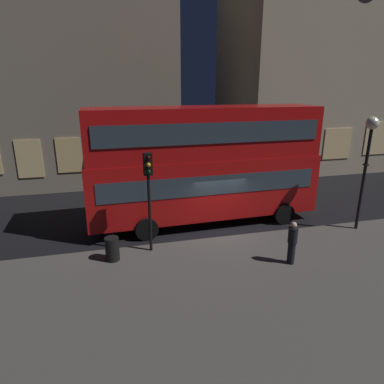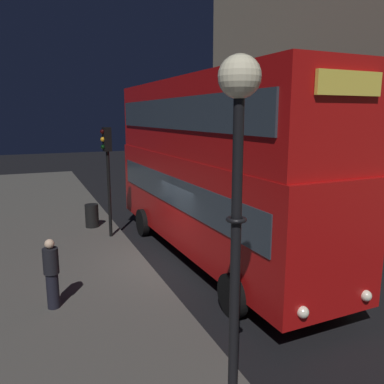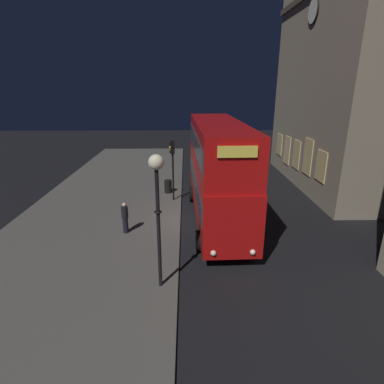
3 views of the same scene
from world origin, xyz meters
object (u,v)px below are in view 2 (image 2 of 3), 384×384
double_decker_bus (210,161)px  pedestrian (52,273)px  litter_bin (92,216)px  street_lamp (238,152)px  traffic_light_near_kerb (107,159)px

double_decker_bus → pedestrian: size_ratio=6.71×
double_decker_bus → pedestrian: 5.81m
pedestrian → litter_bin: pedestrian is taller
street_lamp → pedestrian: 6.05m
traffic_light_near_kerb → street_lamp: bearing=-6.2°
traffic_light_near_kerb → pedestrian: (5.00, -2.33, -2.04)m
pedestrian → litter_bin: size_ratio=1.80×
street_lamp → litter_bin: street_lamp is taller
litter_bin → street_lamp: bearing=1.5°
traffic_light_near_kerb → street_lamp: 9.76m
street_lamp → double_decker_bus: bearing=157.2°
traffic_light_near_kerb → litter_bin: traffic_light_near_kerb is taller
traffic_light_near_kerb → litter_bin: bearing=-169.9°
traffic_light_near_kerb → litter_bin: (-1.54, -0.43, -2.43)m
double_decker_bus → pedestrian: (2.00, -5.00, -2.16)m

